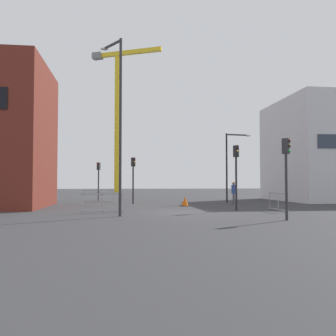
{
  "coord_description": "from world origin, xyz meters",
  "views": [
    {
      "loc": [
        -3.44,
        -20.42,
        1.68
      ],
      "look_at": [
        0.0,
        7.03,
        2.77
      ],
      "focal_mm": 39.56,
      "sensor_mm": 36.0,
      "label": 1
    }
  ],
  "objects_px": {
    "traffic_light_verge": "(286,165)",
    "traffic_light_near": "(98,175)",
    "pedestrian_walking": "(234,191)",
    "construction_crane": "(118,103)",
    "traffic_light_island": "(133,172)",
    "traffic_cone_orange": "(185,202)",
    "streetlamp_tall": "(118,114)",
    "streetlamp_short": "(230,160)",
    "traffic_light_far": "(236,167)"
  },
  "relations": [
    {
      "from": "traffic_light_verge",
      "to": "traffic_light_near",
      "type": "height_order",
      "value": "traffic_light_verge"
    },
    {
      "from": "traffic_light_near",
      "to": "pedestrian_walking",
      "type": "relative_size",
      "value": 2.07
    },
    {
      "from": "pedestrian_walking",
      "to": "construction_crane",
      "type": "bearing_deg",
      "value": 104.0
    },
    {
      "from": "traffic_light_island",
      "to": "pedestrian_walking",
      "type": "bearing_deg",
      "value": -12.89
    },
    {
      "from": "traffic_light_near",
      "to": "traffic_cone_orange",
      "type": "distance_m",
      "value": 11.41
    },
    {
      "from": "streetlamp_tall",
      "to": "traffic_light_near",
      "type": "height_order",
      "value": "streetlamp_tall"
    },
    {
      "from": "construction_crane",
      "to": "streetlamp_short",
      "type": "bearing_deg",
      "value": -74.05
    },
    {
      "from": "traffic_light_island",
      "to": "pedestrian_walking",
      "type": "xyz_separation_m",
      "value": [
        7.66,
        -1.75,
        -1.48
      ]
    },
    {
      "from": "traffic_light_island",
      "to": "traffic_cone_orange",
      "type": "relative_size",
      "value": 5.39
    },
    {
      "from": "traffic_light_near",
      "to": "pedestrian_walking",
      "type": "height_order",
      "value": "traffic_light_near"
    },
    {
      "from": "construction_crane",
      "to": "traffic_light_near",
      "type": "bearing_deg",
      "value": -92.72
    },
    {
      "from": "traffic_light_verge",
      "to": "streetlamp_tall",
      "type": "bearing_deg",
      "value": 158.04
    },
    {
      "from": "pedestrian_walking",
      "to": "traffic_light_near",
      "type": "bearing_deg",
      "value": 145.06
    },
    {
      "from": "traffic_light_verge",
      "to": "pedestrian_walking",
      "type": "distance_m",
      "value": 12.06
    },
    {
      "from": "streetlamp_short",
      "to": "pedestrian_walking",
      "type": "height_order",
      "value": "streetlamp_short"
    },
    {
      "from": "traffic_light_verge",
      "to": "traffic_cone_orange",
      "type": "relative_size",
      "value": 5.4
    },
    {
      "from": "construction_crane",
      "to": "traffic_light_verge",
      "type": "xyz_separation_m",
      "value": [
        8.06,
        -49.22,
        -13.23
      ]
    },
    {
      "from": "traffic_light_far",
      "to": "streetlamp_short",
      "type": "bearing_deg",
      "value": 75.32
    },
    {
      "from": "construction_crane",
      "to": "traffic_light_near",
      "type": "xyz_separation_m",
      "value": [
        -1.42,
        -29.83,
        -13.3
      ]
    },
    {
      "from": "traffic_light_far",
      "to": "traffic_cone_orange",
      "type": "relative_size",
      "value": 5.77
    },
    {
      "from": "streetlamp_short",
      "to": "pedestrian_walking",
      "type": "xyz_separation_m",
      "value": [
        -0.59,
        -2.71,
        -2.61
      ]
    },
    {
      "from": "traffic_light_island",
      "to": "traffic_light_far",
      "type": "xyz_separation_m",
      "value": [
        5.92,
        -7.92,
        0.16
      ]
    },
    {
      "from": "traffic_light_verge",
      "to": "traffic_light_far",
      "type": "xyz_separation_m",
      "value": [
        -0.49,
        5.74,
        0.15
      ]
    },
    {
      "from": "traffic_light_near",
      "to": "streetlamp_tall",
      "type": "bearing_deg",
      "value": -83.11
    },
    {
      "from": "traffic_light_verge",
      "to": "traffic_cone_orange",
      "type": "xyz_separation_m",
      "value": [
        -2.82,
        10.38,
        -2.16
      ]
    },
    {
      "from": "traffic_light_island",
      "to": "traffic_light_far",
      "type": "height_order",
      "value": "traffic_light_far"
    },
    {
      "from": "traffic_light_island",
      "to": "traffic_cone_orange",
      "type": "xyz_separation_m",
      "value": [
        3.6,
        -3.28,
        -2.16
      ]
    },
    {
      "from": "traffic_light_near",
      "to": "traffic_cone_orange",
      "type": "xyz_separation_m",
      "value": [
        6.66,
        -9.02,
        -2.1
      ]
    },
    {
      "from": "traffic_light_far",
      "to": "traffic_cone_orange",
      "type": "distance_m",
      "value": 5.68
    },
    {
      "from": "streetlamp_tall",
      "to": "streetlamp_short",
      "type": "xyz_separation_m",
      "value": [
        9.33,
        11.6,
        -1.56
      ]
    },
    {
      "from": "traffic_light_far",
      "to": "streetlamp_tall",
      "type": "bearing_deg",
      "value": -158.79
    },
    {
      "from": "construction_crane",
      "to": "traffic_light_verge",
      "type": "height_order",
      "value": "construction_crane"
    },
    {
      "from": "construction_crane",
      "to": "streetlamp_short",
      "type": "xyz_separation_m",
      "value": [
        9.89,
        -34.6,
        -12.1
      ]
    },
    {
      "from": "construction_crane",
      "to": "pedestrian_walking",
      "type": "bearing_deg",
      "value": -76.0
    },
    {
      "from": "streetlamp_short",
      "to": "streetlamp_tall",
      "type": "bearing_deg",
      "value": -128.82
    },
    {
      "from": "traffic_light_far",
      "to": "pedestrian_walking",
      "type": "xyz_separation_m",
      "value": [
        1.74,
        6.17,
        -1.63
      ]
    },
    {
      "from": "traffic_light_near",
      "to": "traffic_light_far",
      "type": "bearing_deg",
      "value": -56.66
    },
    {
      "from": "traffic_light_far",
      "to": "traffic_light_near",
      "type": "bearing_deg",
      "value": 123.34
    },
    {
      "from": "streetlamp_short",
      "to": "traffic_cone_orange",
      "type": "xyz_separation_m",
      "value": [
        -4.65,
        -4.24,
        -3.29
      ]
    },
    {
      "from": "construction_crane",
      "to": "traffic_light_far",
      "type": "relative_size",
      "value": 6.37
    },
    {
      "from": "traffic_light_near",
      "to": "traffic_light_far",
      "type": "xyz_separation_m",
      "value": [
        8.98,
        -13.66,
        0.22
      ]
    },
    {
      "from": "traffic_light_verge",
      "to": "traffic_light_near",
      "type": "relative_size",
      "value": 1.03
    },
    {
      "from": "streetlamp_tall",
      "to": "pedestrian_walking",
      "type": "bearing_deg",
      "value": 45.45
    },
    {
      "from": "traffic_light_far",
      "to": "pedestrian_walking",
      "type": "height_order",
      "value": "traffic_light_far"
    },
    {
      "from": "traffic_light_verge",
      "to": "traffic_light_far",
      "type": "distance_m",
      "value": 5.77
    },
    {
      "from": "traffic_light_near",
      "to": "pedestrian_walking",
      "type": "xyz_separation_m",
      "value": [
        10.72,
        -7.49,
        -1.41
      ]
    },
    {
      "from": "construction_crane",
      "to": "streetlamp_tall",
      "type": "relative_size",
      "value": 2.78
    },
    {
      "from": "construction_crane",
      "to": "streetlamp_tall",
      "type": "height_order",
      "value": "construction_crane"
    },
    {
      "from": "construction_crane",
      "to": "streetlamp_short",
      "type": "height_order",
      "value": "construction_crane"
    },
    {
      "from": "streetlamp_tall",
      "to": "pedestrian_walking",
      "type": "relative_size",
      "value": 5.22
    }
  ]
}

